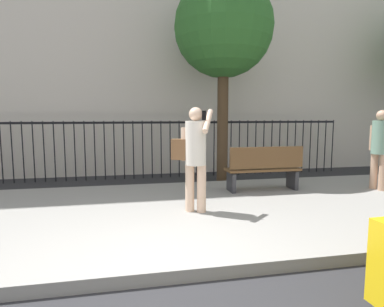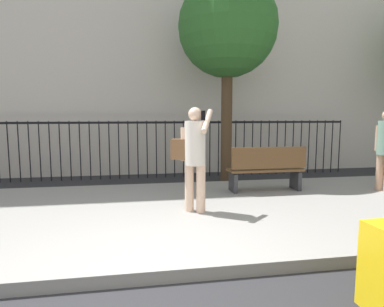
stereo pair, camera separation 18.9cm
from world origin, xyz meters
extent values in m
plane|color=#28282B|center=(0.00, 0.00, 0.00)|extent=(60.00, 60.00, 0.00)
cube|color=gray|center=(0.00, 2.20, 0.07)|extent=(28.00, 4.40, 0.15)
cube|color=black|center=(0.00, 5.90, 1.55)|extent=(12.00, 0.04, 0.06)
cylinder|color=black|center=(-3.45, 5.90, 0.80)|extent=(0.03, 0.03, 1.60)
cylinder|color=black|center=(-3.19, 5.90, 0.80)|extent=(0.03, 0.03, 1.60)
cylinder|color=black|center=(-2.94, 5.90, 0.80)|extent=(0.03, 0.03, 1.60)
cylinder|color=black|center=(-2.68, 5.90, 0.80)|extent=(0.03, 0.03, 1.60)
cylinder|color=black|center=(-2.43, 5.90, 0.80)|extent=(0.03, 0.03, 1.60)
cylinder|color=black|center=(-2.17, 5.90, 0.80)|extent=(0.03, 0.03, 1.60)
cylinder|color=black|center=(-1.91, 5.90, 0.80)|extent=(0.03, 0.03, 1.60)
cylinder|color=black|center=(-1.66, 5.90, 0.80)|extent=(0.03, 0.03, 1.60)
cylinder|color=black|center=(-1.40, 5.90, 0.80)|extent=(0.03, 0.03, 1.60)
cylinder|color=black|center=(-1.15, 5.90, 0.80)|extent=(0.03, 0.03, 1.60)
cylinder|color=black|center=(-0.89, 5.90, 0.80)|extent=(0.03, 0.03, 1.60)
cylinder|color=black|center=(-0.64, 5.90, 0.80)|extent=(0.03, 0.03, 1.60)
cylinder|color=black|center=(-0.38, 5.90, 0.80)|extent=(0.03, 0.03, 1.60)
cylinder|color=black|center=(-0.13, 5.90, 0.80)|extent=(0.03, 0.03, 1.60)
cylinder|color=black|center=(0.13, 5.90, 0.80)|extent=(0.03, 0.03, 1.60)
cylinder|color=black|center=(0.38, 5.90, 0.80)|extent=(0.03, 0.03, 1.60)
cylinder|color=black|center=(0.64, 5.90, 0.80)|extent=(0.03, 0.03, 1.60)
cylinder|color=black|center=(0.89, 5.90, 0.80)|extent=(0.03, 0.03, 1.60)
cylinder|color=black|center=(1.15, 5.90, 0.80)|extent=(0.03, 0.03, 1.60)
cylinder|color=black|center=(1.40, 5.90, 0.80)|extent=(0.03, 0.03, 1.60)
cylinder|color=black|center=(1.66, 5.90, 0.80)|extent=(0.03, 0.03, 1.60)
cylinder|color=black|center=(1.91, 5.90, 0.80)|extent=(0.03, 0.03, 1.60)
cylinder|color=black|center=(2.17, 5.90, 0.80)|extent=(0.03, 0.03, 1.60)
cylinder|color=black|center=(2.43, 5.90, 0.80)|extent=(0.03, 0.03, 1.60)
cylinder|color=black|center=(2.68, 5.90, 0.80)|extent=(0.03, 0.03, 1.60)
cylinder|color=black|center=(2.94, 5.90, 0.80)|extent=(0.03, 0.03, 1.60)
cylinder|color=black|center=(3.19, 5.90, 0.80)|extent=(0.03, 0.03, 1.60)
cylinder|color=black|center=(3.45, 5.90, 0.80)|extent=(0.03, 0.03, 1.60)
cylinder|color=black|center=(3.70, 5.90, 0.80)|extent=(0.03, 0.03, 1.60)
cylinder|color=black|center=(3.96, 5.90, 0.80)|extent=(0.03, 0.03, 1.60)
cylinder|color=black|center=(4.21, 5.90, 0.80)|extent=(0.03, 0.03, 1.60)
cylinder|color=black|center=(4.47, 5.90, 0.80)|extent=(0.03, 0.03, 1.60)
cylinder|color=black|center=(4.72, 5.90, 0.80)|extent=(0.03, 0.03, 1.60)
cylinder|color=black|center=(4.98, 5.90, 0.80)|extent=(0.03, 0.03, 1.60)
cylinder|color=black|center=(5.23, 5.90, 0.80)|extent=(0.03, 0.03, 1.60)
cylinder|color=black|center=(5.49, 5.90, 0.80)|extent=(0.03, 0.03, 1.60)
cylinder|color=black|center=(5.74, 5.90, 0.80)|extent=(0.03, 0.03, 1.60)
cylinder|color=black|center=(6.00, 5.90, 0.80)|extent=(0.03, 0.03, 1.60)
cylinder|color=beige|center=(0.88, 1.97, 0.54)|extent=(0.15, 0.15, 0.79)
cylinder|color=beige|center=(0.70, 2.06, 0.54)|extent=(0.15, 0.15, 0.79)
cylinder|color=silver|center=(0.79, 2.02, 1.30)|extent=(0.45, 0.45, 0.72)
sphere|color=beige|center=(0.79, 2.02, 1.77)|extent=(0.22, 0.22, 0.22)
cylinder|color=beige|center=(0.97, 1.93, 1.66)|extent=(0.30, 0.49, 0.39)
cylinder|color=beige|center=(0.61, 2.10, 1.27)|extent=(0.09, 0.09, 0.55)
cube|color=black|center=(0.90, 1.90, 1.75)|extent=(0.07, 0.04, 0.15)
cube|color=brown|center=(0.55, 2.13, 1.19)|extent=(0.32, 0.26, 0.34)
cylinder|color=tan|center=(5.01, 2.72, 0.54)|extent=(0.15, 0.15, 0.78)
cylinder|color=tan|center=(4.96, 2.92, 0.54)|extent=(0.15, 0.15, 0.78)
cylinder|color=gray|center=(4.99, 2.82, 1.28)|extent=(0.41, 0.41, 0.71)
sphere|color=tan|center=(4.99, 2.82, 1.75)|extent=(0.22, 0.22, 0.22)
cylinder|color=tan|center=(4.94, 3.01, 1.26)|extent=(0.09, 0.09, 0.54)
cube|color=brown|center=(2.53, 3.27, 0.60)|extent=(1.60, 0.45, 0.05)
cube|color=brown|center=(2.53, 3.08, 0.88)|extent=(1.60, 0.06, 0.44)
cube|color=#333338|center=(1.83, 3.27, 0.35)|extent=(0.08, 0.41, 0.40)
cube|color=#333338|center=(3.23, 3.27, 0.35)|extent=(0.08, 0.41, 0.40)
cylinder|color=#4C3823|center=(2.17, 5.07, 1.63)|extent=(0.29, 0.29, 3.27)
sphere|color=#2D6628|center=(2.17, 5.07, 3.96)|extent=(2.51, 2.51, 2.51)
camera|label=1|loc=(-0.33, -3.17, 1.75)|focal=30.57mm
camera|label=2|loc=(-0.15, -3.21, 1.75)|focal=30.57mm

